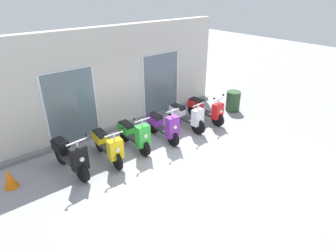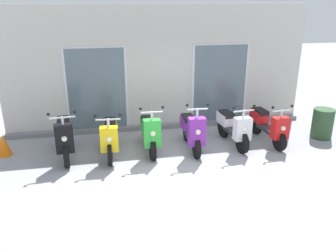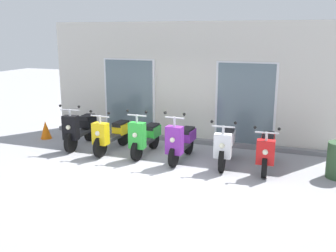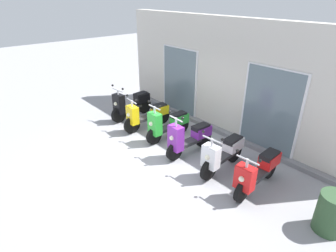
{
  "view_description": "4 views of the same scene",
  "coord_description": "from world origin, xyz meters",
  "px_view_note": "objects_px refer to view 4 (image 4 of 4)",
  "views": [
    {
      "loc": [
        -4.48,
        -5.15,
        4.45
      ],
      "look_at": [
        0.51,
        0.85,
        0.53
      ],
      "focal_mm": 30.33,
      "sensor_mm": 36.0,
      "label": 1
    },
    {
      "loc": [
        -1.59,
        -6.4,
        3.42
      ],
      "look_at": [
        -0.21,
        0.53,
        0.83
      ],
      "focal_mm": 36.97,
      "sensor_mm": 36.0,
      "label": 2
    },
    {
      "loc": [
        3.3,
        -7.49,
        3.04
      ],
      "look_at": [
        0.19,
        0.88,
        0.87
      ],
      "focal_mm": 41.33,
      "sensor_mm": 36.0,
      "label": 3
    },
    {
      "loc": [
        4.9,
        -3.49,
        3.92
      ],
      "look_at": [
        0.12,
        0.61,
        0.82
      ],
      "focal_mm": 29.33,
      "sensor_mm": 36.0,
      "label": 4
    }
  ],
  "objects_px": {
    "scooter_yellow": "(147,114)",
    "scooter_black": "(131,104)",
    "traffic_cone": "(118,97)",
    "scooter_red": "(258,171)",
    "scooter_purple": "(189,137)",
    "scooter_green": "(168,124)",
    "scooter_white": "(223,153)",
    "trash_bin": "(332,213)"
  },
  "relations": [
    {
      "from": "scooter_white",
      "to": "scooter_red",
      "type": "bearing_deg",
      "value": 1.14
    },
    {
      "from": "scooter_yellow",
      "to": "scooter_black",
      "type": "bearing_deg",
      "value": 175.87
    },
    {
      "from": "scooter_green",
      "to": "scooter_yellow",
      "type": "bearing_deg",
      "value": -177.26
    },
    {
      "from": "scooter_yellow",
      "to": "trash_bin",
      "type": "relative_size",
      "value": 2.16
    },
    {
      "from": "scooter_black",
      "to": "trash_bin",
      "type": "bearing_deg",
      "value": -0.7
    },
    {
      "from": "scooter_white",
      "to": "traffic_cone",
      "type": "xyz_separation_m",
      "value": [
        -5.42,
        0.43,
        -0.21
      ]
    },
    {
      "from": "traffic_cone",
      "to": "scooter_black",
      "type": "bearing_deg",
      "value": -13.95
    },
    {
      "from": "scooter_green",
      "to": "trash_bin",
      "type": "distance_m",
      "value": 4.54
    },
    {
      "from": "scooter_black",
      "to": "traffic_cone",
      "type": "bearing_deg",
      "value": 166.05
    },
    {
      "from": "scooter_yellow",
      "to": "scooter_red",
      "type": "xyz_separation_m",
      "value": [
        3.93,
        0.02,
        -0.02
      ]
    },
    {
      "from": "scooter_black",
      "to": "scooter_yellow",
      "type": "relative_size",
      "value": 0.99
    },
    {
      "from": "scooter_yellow",
      "to": "scooter_green",
      "type": "bearing_deg",
      "value": 2.74
    },
    {
      "from": "scooter_purple",
      "to": "scooter_red",
      "type": "bearing_deg",
      "value": 2.83
    },
    {
      "from": "scooter_black",
      "to": "scooter_white",
      "type": "height_order",
      "value": "scooter_black"
    },
    {
      "from": "traffic_cone",
      "to": "scooter_red",
      "type": "bearing_deg",
      "value": -3.66
    },
    {
      "from": "scooter_green",
      "to": "scooter_red",
      "type": "height_order",
      "value": "scooter_green"
    },
    {
      "from": "scooter_green",
      "to": "scooter_white",
      "type": "relative_size",
      "value": 0.97
    },
    {
      "from": "scooter_black",
      "to": "trash_bin",
      "type": "height_order",
      "value": "scooter_black"
    },
    {
      "from": "scooter_green",
      "to": "traffic_cone",
      "type": "bearing_deg",
      "value": 173.53
    },
    {
      "from": "scooter_yellow",
      "to": "trash_bin",
      "type": "bearing_deg",
      "value": -0.06
    },
    {
      "from": "scooter_purple",
      "to": "trash_bin",
      "type": "distance_m",
      "value": 3.54
    },
    {
      "from": "scooter_red",
      "to": "trash_bin",
      "type": "xyz_separation_m",
      "value": [
        1.52,
        -0.02,
        -0.07
      ]
    },
    {
      "from": "scooter_black",
      "to": "traffic_cone",
      "type": "xyz_separation_m",
      "value": [
        -1.41,
        0.35,
        -0.23
      ]
    },
    {
      "from": "scooter_yellow",
      "to": "traffic_cone",
      "type": "bearing_deg",
      "value": 170.1
    },
    {
      "from": "scooter_purple",
      "to": "traffic_cone",
      "type": "height_order",
      "value": "scooter_purple"
    },
    {
      "from": "scooter_yellow",
      "to": "scooter_red",
      "type": "distance_m",
      "value": 3.93
    },
    {
      "from": "scooter_black",
      "to": "scooter_green",
      "type": "distance_m",
      "value": 1.94
    },
    {
      "from": "scooter_green",
      "to": "scooter_white",
      "type": "xyz_separation_m",
      "value": [
        2.07,
        -0.05,
        0.0
      ]
    },
    {
      "from": "scooter_green",
      "to": "scooter_red",
      "type": "relative_size",
      "value": 0.95
    },
    {
      "from": "scooter_black",
      "to": "trash_bin",
      "type": "xyz_separation_m",
      "value": [
        6.48,
        -0.08,
        -0.11
      ]
    },
    {
      "from": "scooter_green",
      "to": "scooter_black",
      "type": "bearing_deg",
      "value": 179.13
    },
    {
      "from": "scooter_white",
      "to": "traffic_cone",
      "type": "height_order",
      "value": "scooter_white"
    },
    {
      "from": "scooter_black",
      "to": "scooter_white",
      "type": "xyz_separation_m",
      "value": [
        4.01,
        -0.08,
        -0.03
      ]
    },
    {
      "from": "scooter_green",
      "to": "scooter_red",
      "type": "xyz_separation_m",
      "value": [
        3.01,
        -0.03,
        -0.01
      ]
    },
    {
      "from": "scooter_white",
      "to": "trash_bin",
      "type": "height_order",
      "value": "scooter_white"
    },
    {
      "from": "scooter_green",
      "to": "scooter_purple",
      "type": "xyz_separation_m",
      "value": [
        1.01,
        -0.13,
        0.02
      ]
    },
    {
      "from": "traffic_cone",
      "to": "scooter_white",
      "type": "bearing_deg",
      "value": -4.5
    },
    {
      "from": "scooter_yellow",
      "to": "scooter_purple",
      "type": "xyz_separation_m",
      "value": [
        1.93,
        -0.08,
        0.01
      ]
    },
    {
      "from": "scooter_black",
      "to": "scooter_green",
      "type": "bearing_deg",
      "value": -0.87
    },
    {
      "from": "scooter_red",
      "to": "scooter_yellow",
      "type": "bearing_deg",
      "value": -179.76
    },
    {
      "from": "scooter_green",
      "to": "scooter_white",
      "type": "bearing_deg",
      "value": -1.29
    },
    {
      "from": "scooter_yellow",
      "to": "scooter_purple",
      "type": "height_order",
      "value": "scooter_purple"
    }
  ]
}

